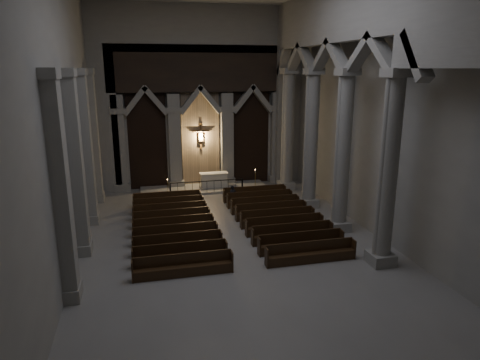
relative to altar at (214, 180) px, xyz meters
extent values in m
plane|color=gray|center=(-0.69, -10.68, -0.64)|extent=(24.00, 24.00, 0.00)
cube|color=gray|center=(-0.69, 1.32, 5.36)|extent=(14.00, 0.10, 12.00)
cube|color=gray|center=(-0.69, -22.68, 5.36)|extent=(14.00, 0.10, 12.00)
cube|color=gray|center=(-7.69, -10.68, 5.36)|extent=(0.10, 24.00, 12.00)
cube|color=gray|center=(6.31, -10.68, 5.36)|extent=(0.10, 24.00, 12.00)
cube|color=gray|center=(-6.09, 0.82, 2.56)|extent=(0.80, 0.50, 6.40)
cube|color=gray|center=(-6.09, 0.82, -0.39)|extent=(1.05, 0.70, 0.50)
cube|color=gray|center=(-6.09, 0.82, 4.71)|extent=(1.00, 0.65, 0.35)
cube|color=gray|center=(-2.49, 0.82, 2.56)|extent=(0.80, 0.50, 6.40)
cube|color=gray|center=(-2.49, 0.82, -0.39)|extent=(1.05, 0.70, 0.50)
cube|color=gray|center=(-2.49, 0.82, 4.71)|extent=(1.00, 0.65, 0.35)
cube|color=gray|center=(1.11, 0.82, 2.56)|extent=(0.80, 0.50, 6.40)
cube|color=gray|center=(1.11, 0.82, -0.39)|extent=(1.05, 0.70, 0.50)
cube|color=gray|center=(1.11, 0.82, 4.71)|extent=(1.00, 0.65, 0.35)
cube|color=gray|center=(4.71, 0.82, 2.56)|extent=(0.80, 0.50, 6.40)
cube|color=gray|center=(4.71, 0.82, -0.39)|extent=(1.05, 0.70, 0.50)
cube|color=gray|center=(4.71, 0.82, 4.71)|extent=(1.00, 0.65, 0.35)
cube|color=black|center=(-4.29, 1.17, 2.86)|extent=(2.60, 0.15, 7.00)
cube|color=#9A8063|center=(-0.69, 1.17, 2.86)|extent=(2.60, 0.15, 7.00)
cube|color=black|center=(2.91, 1.17, 2.86)|extent=(2.60, 0.15, 7.00)
cube|color=black|center=(-0.69, 0.82, 7.36)|extent=(12.00, 0.50, 3.00)
cube|color=gray|center=(-6.89, 0.82, 3.86)|extent=(1.60, 0.50, 9.00)
cube|color=gray|center=(5.51, 0.82, 3.86)|extent=(1.60, 0.50, 9.00)
cube|color=gray|center=(-0.69, 0.82, 9.86)|extent=(14.00, 0.50, 3.00)
plane|color=#FFC772|center=(-0.69, 1.14, 2.86)|extent=(1.50, 0.00, 1.50)
cube|color=#4E341B|center=(-0.69, 1.05, 2.86)|extent=(0.13, 0.08, 1.80)
cube|color=#4E341B|center=(-0.69, 1.05, 3.21)|extent=(1.10, 0.08, 0.13)
cube|color=#A48260|center=(-0.69, 0.99, 2.81)|extent=(0.26, 0.10, 0.60)
sphere|color=#A48260|center=(-0.69, 0.99, 3.21)|extent=(0.17, 0.17, 0.17)
cylinder|color=#A48260|center=(-0.95, 0.99, 3.18)|extent=(0.45, 0.08, 0.08)
cylinder|color=#A48260|center=(-0.43, 0.99, 3.18)|extent=(0.45, 0.08, 0.08)
cube|color=gray|center=(4.81, -1.18, -0.39)|extent=(1.00, 1.00, 0.50)
cylinder|color=gray|center=(4.81, -1.18, 3.36)|extent=(0.70, 0.70, 7.50)
cube|color=gray|center=(4.81, -1.18, 7.21)|extent=(0.95, 0.95, 0.35)
cube|color=gray|center=(4.81, -5.18, -0.39)|extent=(1.00, 1.00, 0.50)
cylinder|color=gray|center=(4.81, -5.18, 3.36)|extent=(0.70, 0.70, 7.50)
cube|color=gray|center=(4.81, -5.18, 7.21)|extent=(0.95, 0.95, 0.35)
cube|color=gray|center=(4.81, -9.18, -0.39)|extent=(1.00, 1.00, 0.50)
cylinder|color=gray|center=(4.81, -9.18, 3.36)|extent=(0.70, 0.70, 7.50)
cube|color=gray|center=(4.81, -9.18, 7.21)|extent=(0.95, 0.95, 0.35)
cube|color=gray|center=(4.81, -13.18, -0.39)|extent=(1.00, 1.00, 0.50)
cylinder|color=gray|center=(4.81, -13.18, 3.36)|extent=(0.70, 0.70, 7.50)
cube|color=gray|center=(4.81, -13.18, 7.21)|extent=(0.95, 0.95, 0.35)
cube|color=gray|center=(4.81, -10.68, 9.96)|extent=(0.55, 24.00, 2.80)
cube|color=gray|center=(4.81, 0.72, 3.96)|extent=(0.55, 1.20, 9.20)
cube|color=gray|center=(-7.44, -1.18, -0.39)|extent=(0.60, 1.00, 0.50)
cube|color=gray|center=(-7.44, -1.18, 3.36)|extent=(0.50, 0.80, 7.50)
cube|color=gray|center=(-7.44, -1.18, 7.21)|extent=(0.60, 1.00, 0.35)
cube|color=gray|center=(-7.44, -5.18, -0.39)|extent=(0.60, 1.00, 0.50)
cube|color=gray|center=(-7.44, -5.18, 3.36)|extent=(0.50, 0.80, 7.50)
cube|color=gray|center=(-7.44, -5.18, 7.21)|extent=(0.60, 1.00, 0.35)
cube|color=gray|center=(-7.44, -9.18, -0.39)|extent=(0.60, 1.00, 0.50)
cube|color=gray|center=(-7.44, -9.18, 3.36)|extent=(0.50, 0.80, 7.50)
cube|color=gray|center=(-7.44, -9.18, 7.21)|extent=(0.60, 1.00, 0.35)
cube|color=gray|center=(-7.44, -13.18, -0.39)|extent=(0.60, 1.00, 0.50)
cube|color=gray|center=(-7.44, -13.18, 3.36)|extent=(0.50, 0.80, 7.50)
cube|color=gray|center=(-7.44, -13.18, 7.21)|extent=(0.60, 1.00, 0.35)
cube|color=gray|center=(-0.69, -0.08, -0.56)|extent=(8.50, 2.60, 0.15)
cube|color=beige|center=(0.00, 0.00, -0.02)|extent=(1.76, 0.68, 0.93)
cube|color=silver|center=(0.00, 0.00, 0.46)|extent=(1.90, 0.76, 0.04)
cube|color=black|center=(-0.69, -1.29, 0.27)|extent=(4.75, 0.05, 0.05)
cube|color=black|center=(-3.06, -1.29, -0.16)|extent=(0.09, 0.09, 0.95)
cube|color=black|center=(1.69, -1.29, -0.16)|extent=(0.09, 0.09, 0.95)
cylinder|color=black|center=(-2.59, -1.29, -0.19)|extent=(0.02, 0.02, 0.87)
cylinder|color=black|center=(-2.11, -1.29, -0.19)|extent=(0.02, 0.02, 0.87)
cylinder|color=black|center=(-1.64, -1.29, -0.19)|extent=(0.02, 0.02, 0.87)
cylinder|color=black|center=(-1.16, -1.29, -0.19)|extent=(0.02, 0.02, 0.87)
cylinder|color=black|center=(-0.69, -1.29, -0.19)|extent=(0.02, 0.02, 0.87)
cylinder|color=black|center=(-0.21, -1.29, -0.19)|extent=(0.02, 0.02, 0.87)
cylinder|color=black|center=(0.26, -1.29, -0.19)|extent=(0.02, 0.02, 0.87)
cylinder|color=black|center=(0.74, -1.29, -0.19)|extent=(0.02, 0.02, 0.87)
cylinder|color=black|center=(1.21, -1.29, -0.19)|extent=(0.02, 0.02, 0.87)
cylinder|color=#B19236|center=(-3.22, -1.50, -0.62)|extent=(0.21, 0.21, 0.04)
cylinder|color=#B19236|center=(-3.22, -1.50, -0.11)|extent=(0.03, 0.03, 1.00)
cylinder|color=#B19236|center=(-3.22, -1.50, 0.39)|extent=(0.10, 0.10, 0.02)
cylinder|color=beige|center=(-3.22, -1.50, 0.48)|extent=(0.04, 0.04, 0.17)
sphere|color=#E3954F|center=(-3.22, -1.50, 0.58)|extent=(0.04, 0.04, 0.04)
cylinder|color=#B19236|center=(2.67, -0.97, -0.61)|extent=(0.24, 0.24, 0.05)
cylinder|color=#B19236|center=(2.67, -0.97, -0.03)|extent=(0.04, 0.04, 1.16)
cylinder|color=#B19236|center=(2.67, -0.97, 0.55)|extent=(0.12, 0.12, 0.02)
cylinder|color=beige|center=(2.67, -0.97, 0.66)|extent=(0.05, 0.05, 0.20)
sphere|color=#E3954F|center=(2.67, -0.97, 0.78)|extent=(0.04, 0.04, 0.04)
cube|color=black|center=(-3.39, -3.27, -0.43)|extent=(3.93, 0.37, 0.42)
cube|color=black|center=(-3.39, -3.09, 0.02)|extent=(3.93, 0.07, 0.47)
cube|color=black|center=(-5.35, -3.27, -0.22)|extent=(0.06, 0.42, 0.84)
cube|color=black|center=(-1.42, -3.27, -0.22)|extent=(0.06, 0.42, 0.84)
cube|color=black|center=(2.01, -3.27, -0.43)|extent=(3.93, 0.37, 0.42)
cube|color=black|center=(2.01, -3.09, 0.02)|extent=(3.93, 0.07, 0.47)
cube|color=black|center=(0.05, -3.27, -0.22)|extent=(0.06, 0.42, 0.84)
cube|color=black|center=(3.98, -3.27, -0.22)|extent=(0.06, 0.42, 0.84)
cube|color=black|center=(-3.39, -4.40, -0.43)|extent=(3.93, 0.37, 0.42)
cube|color=black|center=(-3.39, -4.23, 0.02)|extent=(3.93, 0.07, 0.47)
cube|color=black|center=(-5.35, -4.40, -0.22)|extent=(0.06, 0.42, 0.84)
cube|color=black|center=(-1.42, -4.40, -0.22)|extent=(0.06, 0.42, 0.84)
cube|color=black|center=(2.01, -4.40, -0.43)|extent=(3.93, 0.37, 0.42)
cube|color=black|center=(2.01, -4.23, 0.02)|extent=(3.93, 0.07, 0.47)
cube|color=black|center=(0.05, -4.40, -0.22)|extent=(0.06, 0.42, 0.84)
cube|color=black|center=(3.98, -4.40, -0.22)|extent=(0.06, 0.42, 0.84)
cube|color=black|center=(-3.39, -5.54, -0.43)|extent=(3.93, 0.37, 0.42)
cube|color=black|center=(-3.39, -5.36, 0.02)|extent=(3.93, 0.07, 0.47)
cube|color=black|center=(-5.35, -5.54, -0.22)|extent=(0.06, 0.42, 0.84)
cube|color=black|center=(-1.42, -5.54, -0.22)|extent=(0.06, 0.42, 0.84)
cube|color=black|center=(2.01, -5.54, -0.43)|extent=(3.93, 0.37, 0.42)
cube|color=black|center=(2.01, -5.36, 0.02)|extent=(3.93, 0.07, 0.47)
cube|color=black|center=(0.05, -5.54, -0.22)|extent=(0.06, 0.42, 0.84)
cube|color=black|center=(3.98, -5.54, -0.22)|extent=(0.06, 0.42, 0.84)
cube|color=black|center=(-3.39, -6.67, -0.43)|extent=(3.93, 0.37, 0.42)
cube|color=black|center=(-3.39, -6.50, 0.02)|extent=(3.93, 0.07, 0.47)
cube|color=black|center=(-5.35, -6.67, -0.22)|extent=(0.06, 0.42, 0.84)
cube|color=black|center=(-1.42, -6.67, -0.22)|extent=(0.06, 0.42, 0.84)
cube|color=black|center=(2.01, -6.67, -0.43)|extent=(3.93, 0.37, 0.42)
cube|color=black|center=(2.01, -6.50, 0.02)|extent=(3.93, 0.07, 0.47)
cube|color=black|center=(0.05, -6.67, -0.22)|extent=(0.06, 0.42, 0.84)
cube|color=black|center=(3.98, -6.67, -0.22)|extent=(0.06, 0.42, 0.84)
cube|color=black|center=(-3.39, -7.81, -0.43)|extent=(3.93, 0.37, 0.42)
cube|color=black|center=(-3.39, -7.63, 0.02)|extent=(3.93, 0.07, 0.47)
cube|color=black|center=(-5.35, -7.81, -0.22)|extent=(0.06, 0.42, 0.84)
cube|color=black|center=(-1.42, -7.81, -0.22)|extent=(0.06, 0.42, 0.84)
cube|color=black|center=(2.01, -7.81, -0.43)|extent=(3.93, 0.37, 0.42)
cube|color=black|center=(2.01, -7.63, 0.02)|extent=(3.93, 0.07, 0.47)
cube|color=black|center=(0.05, -7.81, -0.22)|extent=(0.06, 0.42, 0.84)
cube|color=black|center=(3.98, -7.81, -0.22)|extent=(0.06, 0.42, 0.84)
cube|color=black|center=(-3.39, -8.94, -0.43)|extent=(3.93, 0.37, 0.42)
cube|color=black|center=(-3.39, -8.77, 0.02)|extent=(3.93, 0.07, 0.47)
cube|color=black|center=(-5.35, -8.94, -0.22)|extent=(0.06, 0.42, 0.84)
cube|color=black|center=(-1.42, -8.94, -0.22)|extent=(0.06, 0.42, 0.84)
cube|color=black|center=(2.01, -8.94, -0.43)|extent=(3.93, 0.37, 0.42)
cube|color=black|center=(2.01, -8.77, 0.02)|extent=(3.93, 0.07, 0.47)
cube|color=black|center=(0.05, -8.94, -0.22)|extent=(0.06, 0.42, 0.84)
cube|color=black|center=(3.98, -8.94, -0.22)|extent=(0.06, 0.42, 0.84)
cube|color=black|center=(-3.39, -10.08, -0.43)|extent=(3.93, 0.37, 0.42)
cube|color=black|center=(-3.39, -9.90, 0.02)|extent=(3.93, 0.07, 0.47)
cube|color=black|center=(-5.35, -10.08, -0.22)|extent=(0.06, 0.42, 0.84)
cube|color=black|center=(-1.42, -10.08, -0.22)|extent=(0.06, 0.42, 0.84)
cube|color=black|center=(2.01, -10.08, -0.43)|extent=(3.93, 0.37, 0.42)
cube|color=black|center=(2.01, -9.90, 0.02)|extent=(3.93, 0.07, 0.47)
cube|color=black|center=(0.05, -10.08, -0.22)|extent=(0.06, 0.42, 0.84)
cube|color=black|center=(3.98, -10.08, -0.22)|extent=(0.06, 0.42, 0.84)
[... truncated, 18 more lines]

